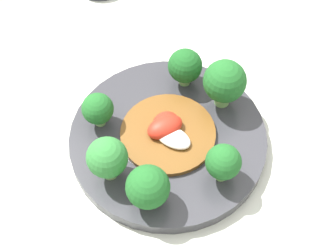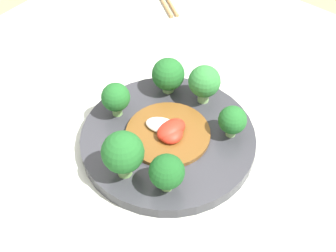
{
  "view_description": "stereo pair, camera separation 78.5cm",
  "coord_description": "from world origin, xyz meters",
  "px_view_note": "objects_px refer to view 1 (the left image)",
  "views": [
    {
      "loc": [
        0.23,
        0.23,
        1.24
      ],
      "look_at": [
        0.03,
        -0.04,
        0.76
      ],
      "focal_mm": 50.0,
      "sensor_mm": 36.0,
      "label": 1
    },
    {
      "loc": [
        -0.32,
        -0.33,
        1.25
      ],
      "look_at": [
        0.03,
        -0.04,
        0.76
      ],
      "focal_mm": 50.0,
      "sensor_mm": 36.0,
      "label": 2
    }
  ],
  "objects_px": {
    "broccoli_southwest": "(185,66)",
    "broccoli_west": "(225,82)",
    "stirfry_center": "(168,131)",
    "plate": "(168,139)",
    "broccoli_northeast": "(148,187)",
    "broccoli_east": "(107,158)",
    "broccoli_north": "(223,162)",
    "broccoli_southeast": "(98,109)"
  },
  "relations": [
    {
      "from": "broccoli_southwest",
      "to": "broccoli_west",
      "type": "height_order",
      "value": "broccoli_west"
    },
    {
      "from": "broccoli_southwest",
      "to": "stirfry_center",
      "type": "height_order",
      "value": "broccoli_southwest"
    },
    {
      "from": "plate",
      "to": "broccoli_northeast",
      "type": "distance_m",
      "value": 0.11
    },
    {
      "from": "broccoli_east",
      "to": "broccoli_west",
      "type": "height_order",
      "value": "broccoli_west"
    },
    {
      "from": "broccoli_northeast",
      "to": "broccoli_north",
      "type": "relative_size",
      "value": 1.06
    },
    {
      "from": "broccoli_north",
      "to": "stirfry_center",
      "type": "bearing_deg",
      "value": -80.52
    },
    {
      "from": "broccoli_southwest",
      "to": "broccoli_southeast",
      "type": "relative_size",
      "value": 1.12
    },
    {
      "from": "stirfry_center",
      "to": "broccoli_north",
      "type": "bearing_deg",
      "value": 99.48
    },
    {
      "from": "broccoli_southeast",
      "to": "broccoli_east",
      "type": "distance_m",
      "value": 0.08
    },
    {
      "from": "plate",
      "to": "broccoli_southwest",
      "type": "bearing_deg",
      "value": -141.61
    },
    {
      "from": "broccoli_southeast",
      "to": "broccoli_northeast",
      "type": "relative_size",
      "value": 0.85
    },
    {
      "from": "broccoli_west",
      "to": "broccoli_northeast",
      "type": "bearing_deg",
      "value": 19.72
    },
    {
      "from": "plate",
      "to": "broccoli_southeast",
      "type": "bearing_deg",
      "value": -49.4
    },
    {
      "from": "plate",
      "to": "broccoli_southeast",
      "type": "distance_m",
      "value": 0.1
    },
    {
      "from": "broccoli_west",
      "to": "broccoli_east",
      "type": "bearing_deg",
      "value": 0.67
    },
    {
      "from": "broccoli_northeast",
      "to": "broccoli_west",
      "type": "height_order",
      "value": "broccoli_west"
    },
    {
      "from": "broccoli_southwest",
      "to": "broccoli_north",
      "type": "bearing_deg",
      "value": 68.35
    },
    {
      "from": "stirfry_center",
      "to": "plate",
      "type": "bearing_deg",
      "value": 94.73
    },
    {
      "from": "plate",
      "to": "broccoli_southeast",
      "type": "height_order",
      "value": "broccoli_southeast"
    },
    {
      "from": "broccoli_southwest",
      "to": "broccoli_east",
      "type": "height_order",
      "value": "broccoli_east"
    },
    {
      "from": "broccoli_southwest",
      "to": "stirfry_center",
      "type": "relative_size",
      "value": 0.46
    },
    {
      "from": "plate",
      "to": "broccoli_northeast",
      "type": "xyz_separation_m",
      "value": [
        0.07,
        0.06,
        0.04
      ]
    },
    {
      "from": "broccoli_southeast",
      "to": "broccoli_east",
      "type": "xyz_separation_m",
      "value": [
        0.03,
        0.07,
        0.01
      ]
    },
    {
      "from": "broccoli_west",
      "to": "broccoli_north",
      "type": "height_order",
      "value": "broccoli_west"
    },
    {
      "from": "plate",
      "to": "broccoli_east",
      "type": "relative_size",
      "value": 3.98
    },
    {
      "from": "broccoli_southwest",
      "to": "stirfry_center",
      "type": "distance_m",
      "value": 0.1
    },
    {
      "from": "broccoli_southeast",
      "to": "broccoli_east",
      "type": "height_order",
      "value": "broccoli_east"
    },
    {
      "from": "plate",
      "to": "broccoli_west",
      "type": "height_order",
      "value": "broccoli_west"
    },
    {
      "from": "broccoli_northeast",
      "to": "broccoli_west",
      "type": "bearing_deg",
      "value": -160.28
    },
    {
      "from": "broccoli_east",
      "to": "broccoli_northeast",
      "type": "distance_m",
      "value": 0.06
    },
    {
      "from": "broccoli_northeast",
      "to": "stirfry_center",
      "type": "height_order",
      "value": "broccoli_northeast"
    },
    {
      "from": "broccoli_southeast",
      "to": "broccoli_west",
      "type": "relative_size",
      "value": 0.7
    },
    {
      "from": "broccoli_west",
      "to": "stirfry_center",
      "type": "relative_size",
      "value": 0.59
    },
    {
      "from": "broccoli_southwest",
      "to": "broccoli_southeast",
      "type": "xyz_separation_m",
      "value": [
        0.13,
        -0.01,
        -0.0
      ]
    },
    {
      "from": "broccoli_north",
      "to": "stirfry_center",
      "type": "distance_m",
      "value": 0.09
    },
    {
      "from": "broccoli_east",
      "to": "broccoli_west",
      "type": "xyz_separation_m",
      "value": [
        -0.18,
        -0.0,
        0.0
      ]
    },
    {
      "from": "broccoli_southeast",
      "to": "broccoli_northeast",
      "type": "height_order",
      "value": "broccoli_northeast"
    },
    {
      "from": "broccoli_east",
      "to": "broccoli_north",
      "type": "xyz_separation_m",
      "value": [
        -0.11,
        0.08,
        -0.01
      ]
    },
    {
      "from": "broccoli_west",
      "to": "stirfry_center",
      "type": "height_order",
      "value": "broccoli_west"
    },
    {
      "from": "broccoli_north",
      "to": "broccoli_west",
      "type": "bearing_deg",
      "value": -131.34
    },
    {
      "from": "broccoli_west",
      "to": "broccoli_north",
      "type": "bearing_deg",
      "value": 48.66
    },
    {
      "from": "broccoli_east",
      "to": "broccoli_northeast",
      "type": "bearing_deg",
      "value": 106.62
    }
  ]
}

